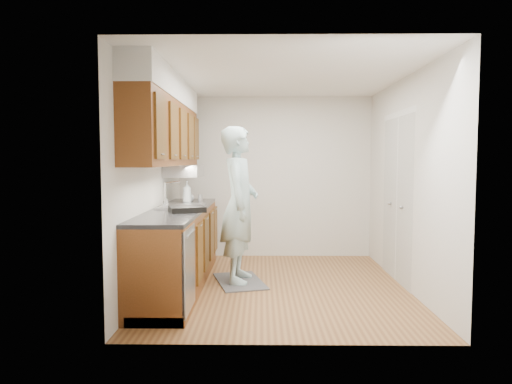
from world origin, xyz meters
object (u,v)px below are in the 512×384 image
at_px(soap_bottle_b, 187,196).
at_px(person, 239,194).
at_px(steel_can, 200,199).
at_px(soap_bottle_a, 187,192).
at_px(soap_bottle_c, 190,196).
at_px(dish_rack, 187,209).

bearing_deg(soap_bottle_b, person, -36.56).
bearing_deg(person, steel_can, 51.22).
xyz_separation_m(person, steel_can, (-0.55, 0.51, -0.10)).
relative_size(soap_bottle_a, soap_bottle_c, 2.01).
bearing_deg(soap_bottle_b, soap_bottle_a, -76.42).
bearing_deg(soap_bottle_c, dish_rack, -82.54).
distance_m(person, soap_bottle_b, 0.93).
xyz_separation_m(soap_bottle_b, dish_rack, (0.18, -1.09, -0.06)).
xyz_separation_m(soap_bottle_c, steel_can, (0.18, -0.22, -0.02)).
distance_m(steel_can, dish_rack, 1.06).
distance_m(soap_bottle_b, dish_rack, 1.11).
xyz_separation_m(soap_bottle_b, soap_bottle_c, (0.02, 0.18, -0.01)).
bearing_deg(person, soap_bottle_a, 61.63).
bearing_deg(steel_can, soap_bottle_b, 169.01).
distance_m(soap_bottle_c, dish_rack, 1.29).
relative_size(person, steel_can, 18.61).
xyz_separation_m(soap_bottle_c, dish_rack, (0.17, -1.28, -0.05)).
xyz_separation_m(person, soap_bottle_b, (-0.74, 0.55, -0.07)).
bearing_deg(dish_rack, steel_can, 69.92).
bearing_deg(dish_rack, soap_bottle_a, 79.55).
height_order(soap_bottle_b, soap_bottle_c, soap_bottle_b).
distance_m(person, steel_can, 0.76).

